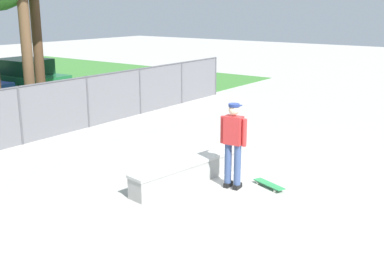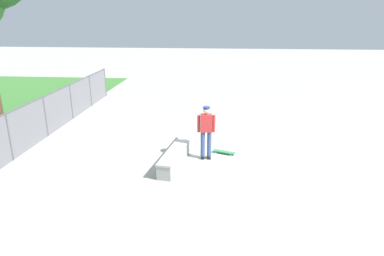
# 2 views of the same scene
# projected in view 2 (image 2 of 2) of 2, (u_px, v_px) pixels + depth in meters

# --- Properties ---
(ground_plane) EXTENTS (80.00, 80.00, 0.00)m
(ground_plane) POSITION_uv_depth(u_px,v_px,m) (202.00, 153.00, 12.32)
(ground_plane) COLOR #ADAAA3
(concrete_ledge) EXTENTS (3.73, 1.02, 0.50)m
(concrete_ledge) POSITION_uv_depth(u_px,v_px,m) (180.00, 151.00, 11.85)
(concrete_ledge) COLOR #999993
(concrete_ledge) RESTS_ON ground
(skateboarder) EXTENTS (0.33, 0.60, 1.84)m
(skateboarder) POSITION_uv_depth(u_px,v_px,m) (206.00, 130.00, 11.51)
(skateboarder) COLOR black
(skateboarder) RESTS_ON ground
(skateboard) EXTENTS (0.47, 0.82, 0.09)m
(skateboard) POSITION_uv_depth(u_px,v_px,m) (224.00, 152.00, 12.21)
(skateboard) COLOR #2D8C4C
(skateboard) RESTS_ON ground
(chainlink_fence) EXTENTS (17.19, 0.07, 1.66)m
(chainlink_fence) POSITION_uv_depth(u_px,v_px,m) (29.00, 124.00, 12.56)
(chainlink_fence) COLOR #4C4C51
(chainlink_fence) RESTS_ON ground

